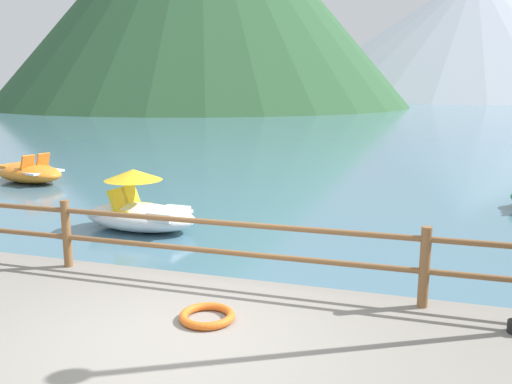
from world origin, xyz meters
The scene contains 6 objects.
ground_plane centered at (0.00, 40.00, 0.00)m, with size 200.00×200.00×0.00m, color #477084.
dock_railing centered at (0.00, 1.55, 0.98)m, with size 23.92×0.12×0.95m.
life_ring centered at (0.14, 0.49, 0.45)m, with size 0.61×0.61×0.09m, color orange.
pedal_boat_2 centered at (-8.99, 8.70, 0.29)m, with size 2.82×1.94×0.88m.
pedal_boat_3 centered at (-3.10, 4.86, 0.40)m, with size 2.51×1.37×1.24m.
distant_peak centered at (10.55, 111.63, 12.05)m, with size 73.96×73.96×24.10m, color #A8B2C1.
Camera 1 is at (2.26, -4.58, 2.93)m, focal length 37.80 mm.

